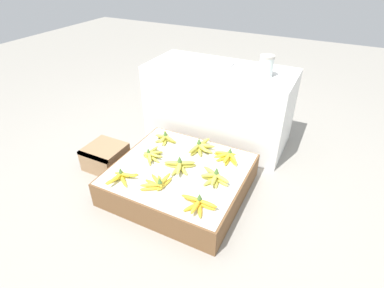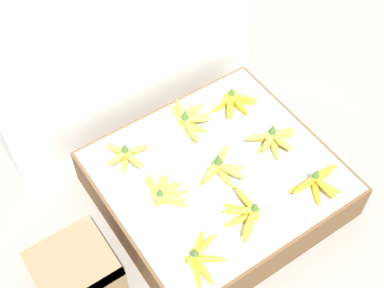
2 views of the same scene
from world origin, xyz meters
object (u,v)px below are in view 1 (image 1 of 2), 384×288
Objects in this scene: banana_bunch_back_midleft at (201,147)px; glass_jar at (266,66)px; banana_bunch_front_left at (121,177)px; wooden_crate at (105,157)px; banana_bunch_middle_midleft at (180,166)px; banana_bunch_back_left at (165,138)px; banana_bunch_middle_midright at (214,177)px; banana_bunch_middle_left at (152,155)px; banana_bunch_back_midright at (227,157)px; banana_bunch_front_midleft at (157,183)px; banana_bunch_front_midright at (198,204)px; foam_tray_white at (219,65)px.

banana_bunch_back_midleft is 0.80m from glass_jar.
wooden_crate is at bearing 145.63° from banana_bunch_front_left.
banana_bunch_middle_midleft reaches higher than banana_bunch_front_left.
banana_bunch_front_left is 0.41m from banana_bunch_middle_midleft.
banana_bunch_back_midleft is (0.04, 0.28, -0.00)m from banana_bunch_middle_midleft.
banana_bunch_middle_midright is at bearing -26.67° from banana_bunch_back_left.
banana_bunch_back_midright is at bearing 24.07° from banana_bunch_middle_left.
banana_bunch_front_midleft is 0.33m from banana_bunch_front_midright.
wooden_crate is 1.20× the size of banana_bunch_front_midright.
banana_bunch_middle_midright is at bearing -50.98° from banana_bunch_back_midleft.
banana_bunch_middle_left is 0.98× the size of banana_bunch_middle_midright.
wooden_crate is 1.51× the size of banana_bunch_back_left.
banana_bunch_front_left is at bearing -179.67° from banana_bunch_front_midright.
glass_jar is at bearing 66.89° from banana_bunch_middle_midleft.
banana_bunch_middle_midright is (0.53, -0.04, 0.01)m from banana_bunch_middle_left.
banana_bunch_middle_midleft is at bearing -6.45° from banana_bunch_middle_left.
banana_bunch_middle_midright is at bearing 0.33° from wooden_crate.
banana_bunch_front_midleft is at bearing -100.31° from banana_bunch_middle_midleft.
banana_bunch_front_midright is 1.29m from foam_tray_white.
glass_jar is (0.64, 1.08, 0.54)m from banana_bunch_front_left.
glass_jar is (0.63, 0.52, 0.54)m from banana_bunch_back_left.
banana_bunch_front_midleft is 1.06× the size of foam_tray_white.
banana_bunch_middle_midright is 1.35× the size of glass_jar.
banana_bunch_front_midleft is at bearing 12.04° from banana_bunch_front_left.
banana_bunch_back_left is (0.01, 0.56, 0.00)m from banana_bunch_front_left.
banana_bunch_back_midright is (0.95, 0.27, 0.13)m from wooden_crate.
banana_bunch_back_midleft is (0.73, 0.30, 0.14)m from wooden_crate.
banana_bunch_middle_left is 0.57m from banana_bunch_back_midright.
glass_jar is (0.38, 1.02, 0.54)m from banana_bunch_front_midleft.
banana_bunch_front_left is at bearing -154.16° from banana_bunch_middle_midright.
banana_bunch_middle_midleft is (-0.28, 0.28, 0.00)m from banana_bunch_front_midright.
banana_bunch_front_midright is at bearing 0.33° from banana_bunch_front_left.
banana_bunch_front_midright is (0.97, -0.27, 0.13)m from wooden_crate.
banana_bunch_front_midleft is 1.22m from glass_jar.
banana_bunch_middle_midleft is 0.40m from banana_bunch_back_left.
banana_bunch_front_left is 0.99× the size of banana_bunch_middle_midleft.
banana_bunch_back_left is at bearing 136.49° from banana_bunch_middle_midleft.
banana_bunch_front_midright is at bearing -15.34° from wooden_crate.
banana_bunch_back_midleft reaches higher than banana_bunch_front_midleft.
banana_bunch_middle_left is 0.84× the size of banana_bunch_back_midleft.
banana_bunch_middle_midright is 0.27m from banana_bunch_back_midright.
wooden_crate is 0.51m from banana_bunch_back_left.
banana_bunch_front_midright reaches higher than banana_bunch_front_left.
wooden_crate is at bearing -124.77° from foam_tray_white.
banana_bunch_back_left is 0.55m from banana_bunch_back_midright.
banana_bunch_back_midleft is 1.58× the size of glass_jar.
banana_bunch_back_left is (0.40, 0.29, 0.13)m from wooden_crate.
banana_bunch_back_midright reaches higher than banana_bunch_front_left.
banana_bunch_front_left is 1.06× the size of foam_tray_white.
banana_bunch_front_midleft reaches higher than banana_bunch_back_midright.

